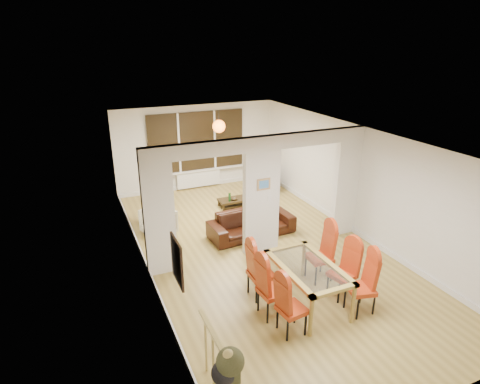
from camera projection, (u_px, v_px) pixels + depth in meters
floor at (260, 250)px, 8.97m from camera, size 5.00×9.00×0.01m
room_walls at (261, 196)px, 8.51m from camera, size 5.00×9.00×2.60m
divider_wall at (261, 196)px, 8.51m from camera, size 5.00×0.18×2.60m
bay_window_blinds at (197, 141)px, 12.24m from camera, size 3.00×0.08×1.80m
radiator at (199, 179)px, 12.63m from camera, size 1.40×0.08×0.50m
pendant_light at (219, 126)px, 11.14m from camera, size 0.36×0.36×0.36m
stair_newel at (214, 358)px, 5.19m from camera, size 0.40×1.20×1.10m
wall_poster at (177, 262)px, 5.42m from camera, size 0.04×0.52×0.67m
pillar_photo at (264, 184)px, 8.32m from camera, size 0.30×0.03×0.25m
dining_table at (307, 284)px, 7.05m from camera, size 0.91×1.62×0.76m
dining_chair_la at (292, 305)px, 6.29m from camera, size 0.45×0.45×1.01m
dining_chair_lb at (273, 287)px, 6.69m from camera, size 0.47×0.47×1.09m
dining_chair_lc at (261, 270)px, 7.20m from camera, size 0.44×0.44×1.07m
dining_chair_ra at (361, 285)px, 6.78m from camera, size 0.51×0.51×1.06m
dining_chair_rb at (342, 271)px, 7.20m from camera, size 0.49×0.49×1.03m
dining_chair_rc at (320, 254)px, 7.70m from camera, size 0.47×0.47×1.10m
sofa at (252, 223)px, 9.57m from camera, size 2.10×0.92×0.60m
armchair at (158, 222)px, 9.60m from camera, size 0.86×0.87×0.64m
person at (158, 191)px, 10.05m from camera, size 0.62×0.42×1.69m
television at (270, 181)px, 12.53m from camera, size 0.96×0.31×0.55m
coffee_table at (235, 202)px, 11.32m from camera, size 1.00×0.63×0.21m
bottle at (230, 197)px, 11.06m from camera, size 0.07×0.07×0.26m
bowl at (234, 199)px, 11.20m from camera, size 0.20×0.20×0.05m
shoes at (260, 258)px, 8.56m from camera, size 0.23×0.25×0.10m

